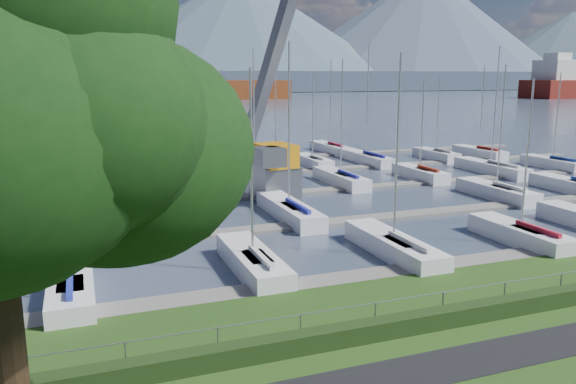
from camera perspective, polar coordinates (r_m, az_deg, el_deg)
name	(u,v)px	position (r m, az deg, el deg)	size (l,w,h in m)	color
path	(445,366)	(20.24, 15.69, -16.63)	(160.00, 2.00, 0.04)	black
water	(101,97)	(277.57, -18.45, 9.13)	(800.00, 540.00, 0.20)	#424D60
hedge	(404,324)	(22.00, 11.68, -13.04)	(80.00, 0.70, 0.70)	#1E3312
fence	(399,299)	(21.97, 11.21, -10.64)	(0.04, 0.04, 80.00)	gray
foothill	(95,82)	(347.37, -19.01, 10.56)	(900.00, 80.00, 12.00)	#434F62
mountains	(99,20)	(423.84, -18.69, 16.20)	(1190.00, 360.00, 115.00)	#3D4A5A
docks	(227,198)	(45.58, -6.17, -0.60)	(90.00, 41.60, 0.25)	slate
tree	(56,121)	(10.37, -22.49, 6.71)	(7.89, 8.49, 12.64)	black
crane	(275,128)	(45.44, -1.30, 6.51)	(6.26, 13.22, 22.35)	#5B5D63
cargo_ship_mid	(154,91)	(235.83, -13.49, 9.99)	(103.05, 20.38, 21.50)	brown
sailboat_fleet	(182,125)	(48.03, -10.71, 6.71)	(75.61, 49.59, 13.61)	#1B2B98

